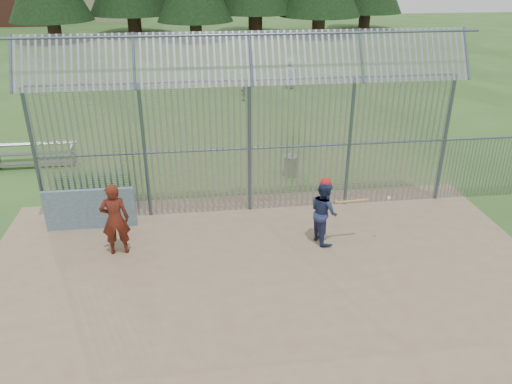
{
  "coord_description": "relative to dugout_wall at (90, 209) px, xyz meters",
  "views": [
    {
      "loc": [
        -1.53,
        -10.08,
        7.04
      ],
      "look_at": [
        0.0,
        2.0,
        1.3
      ],
      "focal_mm": 35.0,
      "sensor_mm": 36.0,
      "label": 1
    }
  ],
  "objects": [
    {
      "name": "bg_kid_standing",
      "position": [
        8.78,
        15.95,
        0.26
      ],
      "size": [
        0.89,
        0.6,
        1.77
      ],
      "primitive_type": "imported",
      "rotation": [
        0.0,
        0.0,
        3.09
      ],
      "color": "gray",
      "rests_on": "ground"
    },
    {
      "name": "dirt_infield",
      "position": [
        4.6,
        -3.4,
        -0.61
      ],
      "size": [
        14.0,
        10.0,
        0.02
      ],
      "primitive_type": "cube",
      "color": "#756047",
      "rests_on": "ground"
    },
    {
      "name": "ground",
      "position": [
        4.6,
        -2.9,
        -0.62
      ],
      "size": [
        120.0,
        120.0,
        0.0
      ],
      "primitive_type": "plane",
      "color": "#2D511E",
      "rests_on": "ground"
    },
    {
      "name": "onlooker",
      "position": [
        0.91,
        -1.44,
        0.38
      ],
      "size": [
        0.76,
        0.53,
        1.96
      ],
      "primitive_type": "imported",
      "rotation": [
        0.0,
        0.0,
        3.23
      ],
      "color": "maroon",
      "rests_on": "dirt_infield"
    },
    {
      "name": "bleacher",
      "position": [
        -2.95,
        5.25,
        -0.21
      ],
      "size": [
        3.0,
        0.95,
        0.72
      ],
      "color": "slate",
      "rests_on": "ground"
    },
    {
      "name": "bg_kid_seated",
      "position": [
        5.78,
        13.39,
        -0.2
      ],
      "size": [
        0.53,
        0.41,
        0.84
      ],
      "primitive_type": "imported",
      "rotation": [
        0.0,
        0.0,
        2.67
      ],
      "color": "slate",
      "rests_on": "ground"
    },
    {
      "name": "dugout_wall",
      "position": [
        0.0,
        0.0,
        0.0
      ],
      "size": [
        2.5,
        0.12,
        1.2
      ],
      "primitive_type": "cube",
      "color": "#38566B",
      "rests_on": "dirt_infield"
    },
    {
      "name": "trash_can",
      "position": [
        6.36,
        3.04,
        -0.24
      ],
      "size": [
        0.56,
        0.56,
        0.82
      ],
      "color": "#9A9DA2",
      "rests_on": "ground"
    },
    {
      "name": "batting_gear",
      "position": [
        6.49,
        -1.55,
        1.04
      ],
      "size": [
        1.81,
        0.52,
        0.69
      ],
      "color": "red",
      "rests_on": "ground"
    },
    {
      "name": "backstop_fence",
      "position": [
        6.41,
        0.53,
        1.74
      ],
      "size": [
        20.09,
        0.81,
        5.3
      ],
      "color": "#47566B",
      "rests_on": "ground"
    },
    {
      "name": "batter",
      "position": [
        6.35,
        -1.52,
        0.28
      ],
      "size": [
        0.85,
        0.99,
        1.75
      ],
      "primitive_type": "imported",
      "rotation": [
        0.0,
        0.0,
        1.81
      ],
      "color": "navy",
      "rests_on": "dirt_infield"
    }
  ]
}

